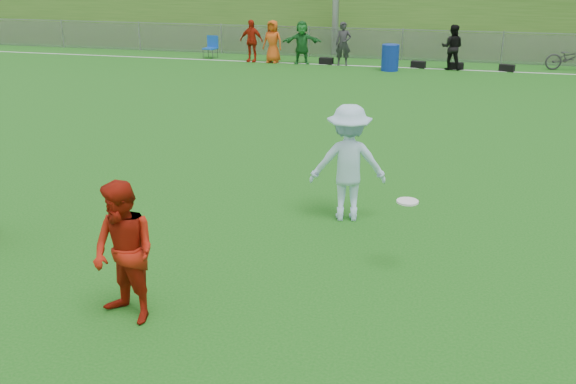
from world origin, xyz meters
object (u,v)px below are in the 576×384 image
(frisbee, at_px, (408,202))
(bicycle, at_px, (570,58))
(recycling_bin, at_px, (390,58))
(player_red_center, at_px, (124,253))
(player_blue, at_px, (348,163))

(frisbee, distance_m, bicycle, 19.04)
(frisbee, relative_size, recycling_bin, 0.30)
(recycling_bin, bearing_deg, player_red_center, -93.72)
(frisbee, bearing_deg, player_blue, 122.54)
(player_blue, bearing_deg, player_red_center, 48.93)
(player_blue, xyz_separation_m, frisbee, (1.07, -1.68, 0.06))
(frisbee, xyz_separation_m, recycling_bin, (-1.88, 16.62, -0.53))
(player_blue, relative_size, bicycle, 1.06)
(frisbee, bearing_deg, bicycle, 75.48)
(frisbee, bearing_deg, recycling_bin, 96.44)
(player_blue, distance_m, recycling_bin, 14.97)
(player_red_center, bearing_deg, frisbee, 56.70)
(player_red_center, height_order, frisbee, player_red_center)
(frisbee, xyz_separation_m, bicycle, (4.77, 18.42, -0.55))
(frisbee, height_order, bicycle, frisbee)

